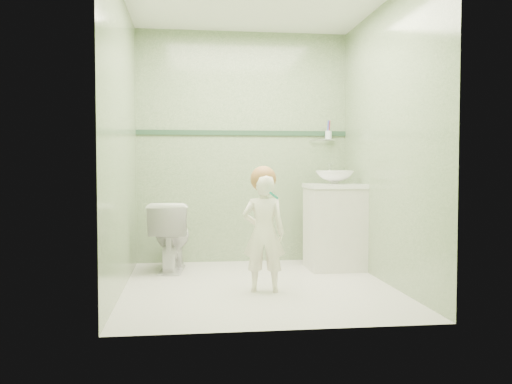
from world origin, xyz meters
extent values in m
plane|color=beige|center=(0.00, 0.00, 0.00)|extent=(2.50, 2.50, 0.00)
cube|color=gray|center=(0.00, 1.25, 1.20)|extent=(2.20, 0.04, 2.40)
cube|color=gray|center=(0.00, -1.25, 1.20)|extent=(2.20, 0.04, 2.40)
cube|color=gray|center=(-1.10, 0.00, 1.20)|extent=(0.04, 2.50, 2.40)
cube|color=gray|center=(1.10, 0.00, 1.20)|extent=(0.04, 2.50, 2.40)
cube|color=#284731|center=(0.00, 1.24, 1.35)|extent=(2.20, 0.02, 0.05)
cube|color=beige|center=(0.84, 0.70, 0.40)|extent=(0.52, 0.50, 0.80)
cube|color=white|center=(0.84, 0.70, 0.81)|extent=(0.54, 0.52, 0.04)
imported|color=white|center=(0.84, 0.70, 0.89)|extent=(0.37, 0.37, 0.13)
cylinder|color=silver|center=(0.84, 0.90, 0.95)|extent=(0.03, 0.03, 0.18)
cylinder|color=silver|center=(0.84, 0.85, 1.03)|extent=(0.02, 0.12, 0.02)
cylinder|color=silver|center=(0.84, 1.20, 1.28)|extent=(0.26, 0.02, 0.02)
cylinder|color=silver|center=(0.90, 1.18, 1.33)|extent=(0.07, 0.07, 0.09)
cylinder|color=#6344A2|center=(0.90, 1.17, 1.40)|extent=(0.01, 0.01, 0.17)
cylinder|color=red|center=(0.91, 1.19, 1.40)|extent=(0.01, 0.01, 0.17)
cylinder|color=blue|center=(0.89, 1.17, 1.40)|extent=(0.01, 0.01, 0.17)
imported|color=white|center=(-0.74, 0.80, 0.33)|extent=(0.43, 0.68, 0.66)
imported|color=white|center=(0.02, -0.19, 0.47)|extent=(0.37, 0.27, 0.93)
sphere|color=#9E6938|center=(0.02, -0.17, 0.90)|extent=(0.21, 0.21, 0.21)
cylinder|color=#0C886A|center=(0.08, -0.33, 0.77)|extent=(0.09, 0.12, 0.06)
cube|color=white|center=(0.03, -0.27, 0.81)|extent=(0.03, 0.03, 0.02)
camera|label=1|loc=(-0.59, -4.52, 0.99)|focal=38.76mm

